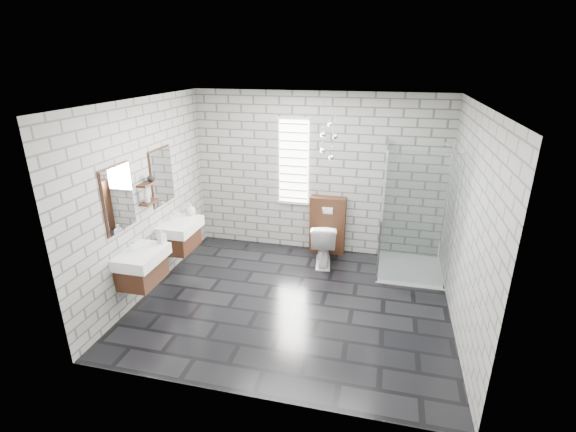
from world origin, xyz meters
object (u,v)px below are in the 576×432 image
at_px(shower_enclosure, 406,245).
at_px(toilet, 323,243).
at_px(vanity_left, 139,258).
at_px(cistern_panel, 328,225).
at_px(vanity_right, 178,227).

height_order(shower_enclosure, toilet, shower_enclosure).
xyz_separation_m(vanity_left, cistern_panel, (2.13, 2.31, -0.26)).
relative_size(vanity_right, toilet, 2.17).
distance_m(shower_enclosure, toilet, 1.29).
distance_m(vanity_left, shower_enclosure, 3.86).
relative_size(vanity_right, shower_enclosure, 0.77).
bearing_deg(vanity_left, cistern_panel, 47.43).
height_order(vanity_right, toilet, vanity_right).
bearing_deg(toilet, vanity_left, 33.39).
bearing_deg(vanity_right, shower_enclosure, 12.19).
height_order(vanity_left, toilet, vanity_left).
bearing_deg(vanity_left, toilet, 41.32).
bearing_deg(toilet, shower_enclosure, 168.87).
distance_m(vanity_left, cistern_panel, 3.15).
relative_size(vanity_left, cistern_panel, 1.57).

